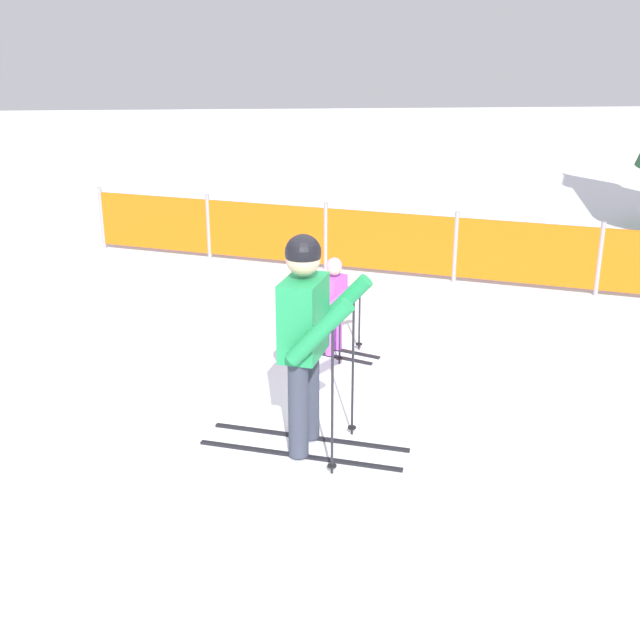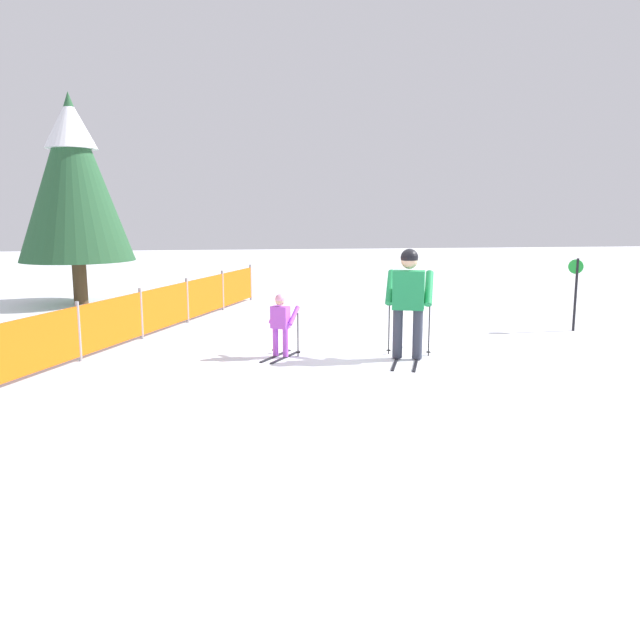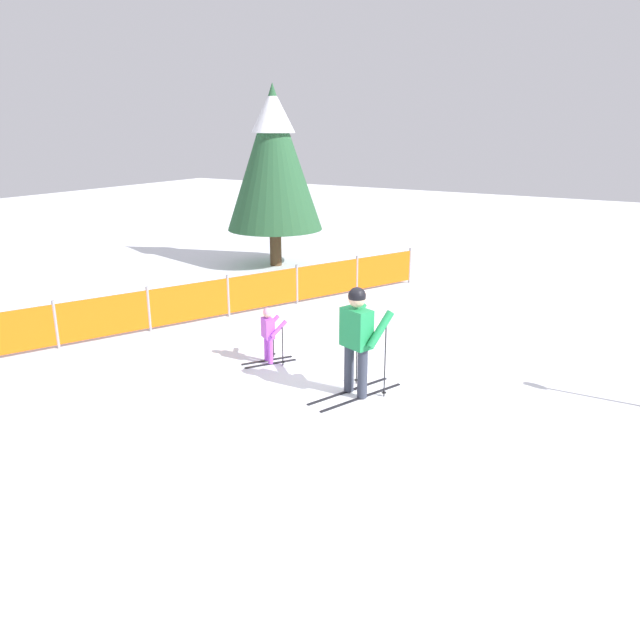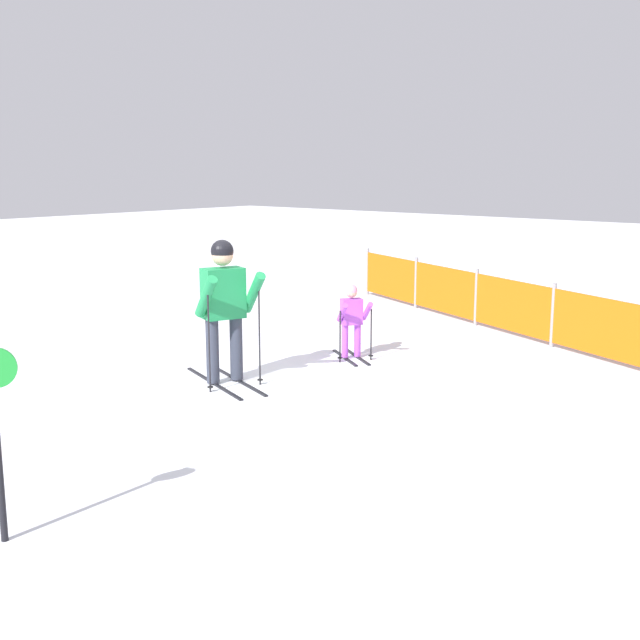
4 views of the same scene
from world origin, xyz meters
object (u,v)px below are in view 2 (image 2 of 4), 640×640
at_px(conifer_far, 73,175).
at_px(trail_marker, 576,286).
at_px(safety_fence, 141,314).
at_px(skier_adult, 409,294).
at_px(skier_child, 281,321).

xyz_separation_m(conifer_far, trail_marker, (-5.18, -10.37, -2.31)).
bearing_deg(safety_fence, skier_adult, -116.82).
relative_size(skier_adult, trail_marker, 1.23).
height_order(skier_child, conifer_far, conifer_far).
bearing_deg(skier_child, conifer_far, 67.51).
distance_m(skier_adult, skier_child, 2.05).
bearing_deg(conifer_far, skier_child, -145.53).
distance_m(skier_adult, trail_marker, 4.29).
bearing_deg(skier_child, trail_marker, -42.97).
height_order(skier_child, trail_marker, trail_marker).
bearing_deg(skier_adult, conifer_far, 62.71).
height_order(skier_adult, skier_child, skier_adult).
bearing_deg(safety_fence, trail_marker, -92.42).
bearing_deg(trail_marker, skier_child, 103.98).
height_order(skier_child, safety_fence, skier_child).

